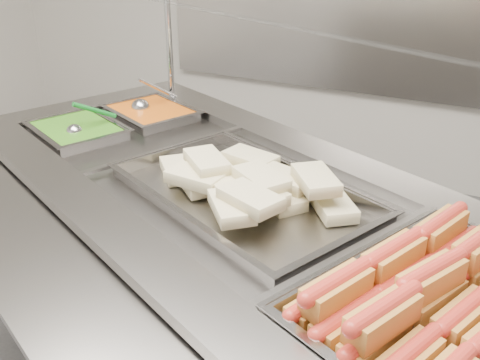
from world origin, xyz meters
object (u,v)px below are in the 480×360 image
at_px(serving_spoon, 78,128).
at_px(pan_hotdogs, 430,312).
at_px(sneeze_guard, 292,34).
at_px(ladle, 142,107).
at_px(steam_counter, 230,313).
at_px(pan_wraps, 242,198).

bearing_deg(serving_spoon, pan_hotdogs, -17.21).
relative_size(sneeze_guard, ladle, 8.89).
xyz_separation_m(ladle, serving_spoon, (-0.05, -0.30, 0.00)).
relative_size(pan_hotdogs, serving_spoon, 3.71).
relative_size(pan_hotdogs, ladle, 3.50).
relative_size(steam_counter, ladle, 11.24).
bearing_deg(steam_counter, serving_spoon, 169.59).
height_order(steam_counter, pan_wraps, pan_wraps).
height_order(steam_counter, pan_hotdogs, pan_hotdogs).
bearing_deg(pan_hotdogs, ladle, 150.20).
bearing_deg(serving_spoon, ladle, 79.91).
bearing_deg(steam_counter, ladle, 145.10).
height_order(pan_hotdogs, pan_wraps, same).
xyz_separation_m(pan_wraps, serving_spoon, (-0.71, 0.15, 0.04)).
xyz_separation_m(steam_counter, ladle, (-0.60, 0.42, 0.48)).
distance_m(sneeze_guard, pan_wraps, 0.48).
height_order(sneeze_guard, pan_wraps, sneeze_guard).
distance_m(pan_wraps, serving_spoon, 0.73).
bearing_deg(ladle, serving_spoon, -100.09).
xyz_separation_m(steam_counter, serving_spoon, (-0.66, 0.12, 0.49)).
bearing_deg(steam_counter, pan_hotdogs, -24.11).
distance_m(steam_counter, ladle, 0.88).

